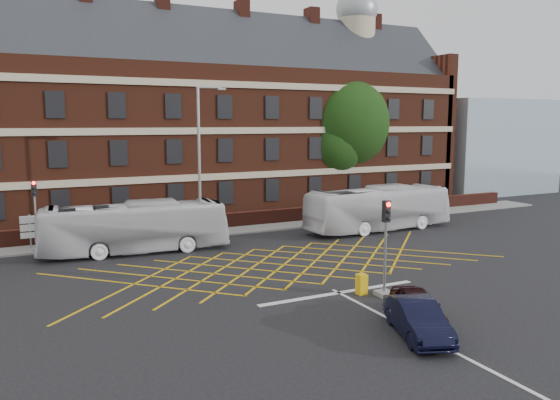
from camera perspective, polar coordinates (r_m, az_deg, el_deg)
name	(u,v)px	position (r m, az deg, el deg)	size (l,w,h in m)	color
ground	(302,274)	(27.99, 2.27, -7.72)	(120.00, 120.00, 0.00)	black
victorian_building	(180,120)	(47.47, -10.40, 8.24)	(51.00, 12.17, 20.40)	#512214
boundary_wall	(215,222)	(39.47, -6.84, -2.28)	(56.00, 0.50, 1.10)	#491C13
far_pavement	(220,231)	(38.63, -6.32, -3.24)	(60.00, 3.00, 0.12)	slate
glass_block	(479,146)	(64.82, 20.10, 5.31)	(14.00, 10.00, 10.00)	#99B2BF
box_junction_hatching	(284,265)	(29.69, 0.40, -6.77)	(11.50, 0.12, 0.02)	#CC990C
stop_line	(339,293)	(25.10, 6.16, -9.62)	(8.00, 0.30, 0.02)	silver
centre_line	(440,345)	(20.28, 16.42, -14.32)	(0.15, 14.00, 0.02)	silver
bus_left	(135,227)	(33.24, -14.94, -2.77)	(2.54, 10.86, 3.02)	silver
bus_right	(379,208)	(39.35, 10.28, -0.87)	(2.64, 11.28, 3.14)	silver
car_navy	(418,319)	(20.61, 14.19, -11.94)	(1.39, 3.98, 1.31)	black
car_maroon	(418,306)	(22.07, 14.17, -10.68)	(1.47, 3.65, 1.24)	black
deciduous_tree	(341,130)	(49.98, 6.41, 7.33)	(8.60, 8.60, 11.88)	black
traffic_light_near	(385,257)	(24.57, 10.93, -5.86)	(0.70, 0.70, 4.27)	slate
traffic_light_far	(36,222)	(35.42, -24.13, -2.14)	(0.70, 0.70, 4.27)	slate
street_lamp	(201,191)	(33.81, -8.27, 0.90)	(2.25, 1.00, 9.77)	slate
direction_signs	(30,228)	(35.84, -24.66, -2.68)	(1.10, 0.16, 2.20)	gray
utility_cabinet	(362,284)	(24.95, 8.53, -8.69)	(0.43, 0.41, 0.92)	#E8B30D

